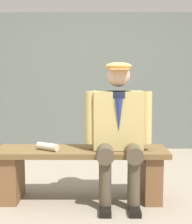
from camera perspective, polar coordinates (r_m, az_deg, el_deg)
The scene contains 5 objects.
ground_plane at distance 3.16m, azimuth -2.58°, elevation -15.40°, with size 30.00×30.00×0.00m, color gray.
bench at distance 3.06m, azimuth -2.61°, elevation -9.80°, with size 1.61×0.43×0.49m.
seated_man at distance 2.92m, azimuth 4.04°, elevation -2.53°, with size 0.62×0.54×1.30m.
rolled_magazine at distance 2.98m, azimuth -8.67°, elevation -6.16°, with size 0.07×0.07×0.22m, color beige.
stadium_wall at distance 5.25m, azimuth -1.40°, elevation 5.42°, with size 12.00×0.24×2.18m, color slate.
Camera 1 is at (-0.15, 2.93, 1.16)m, focal length 50.96 mm.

